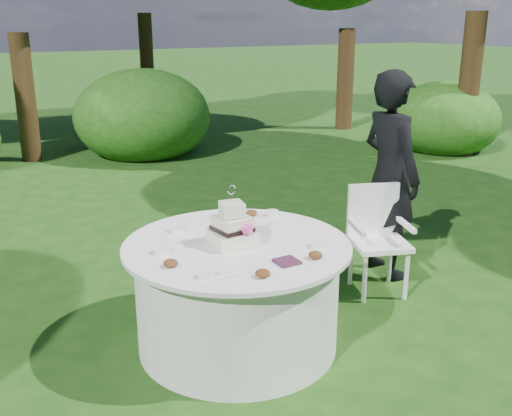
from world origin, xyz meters
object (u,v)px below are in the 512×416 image
(guest, at_px, (390,175))
(chair, at_px, (377,231))
(cake, at_px, (233,228))
(napkins, at_px, (287,262))
(table, at_px, (237,294))

(guest, height_order, chair, guest)
(guest, relative_size, cake, 4.41)
(napkins, bearing_deg, cake, 107.57)
(guest, bearing_deg, chair, 126.87)
(guest, distance_m, cake, 1.86)
(cake, bearing_deg, guest, 14.38)
(table, xyz_separation_m, cake, (-0.03, 0.00, 0.50))
(guest, height_order, table, guest)
(napkins, height_order, cake, cake)
(napkins, bearing_deg, chair, 27.50)
(chair, bearing_deg, cake, -170.60)
(guest, relative_size, chair, 2.03)
(cake, bearing_deg, table, -3.57)
(chair, bearing_deg, table, -170.34)
(napkins, relative_size, chair, 0.16)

